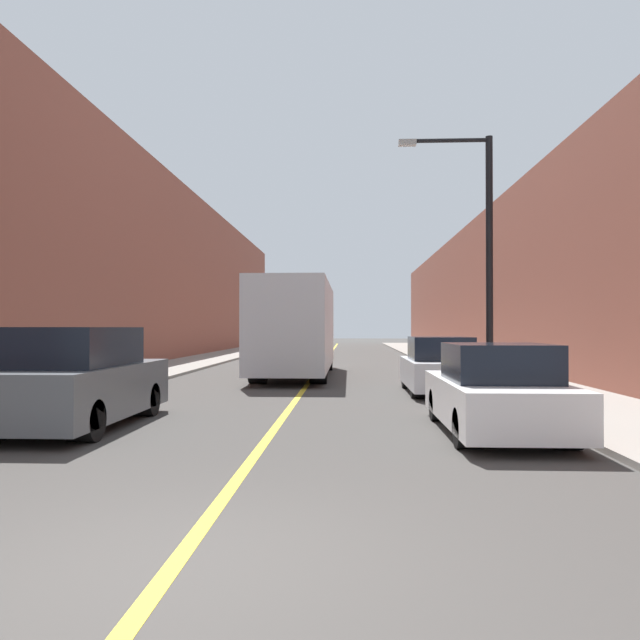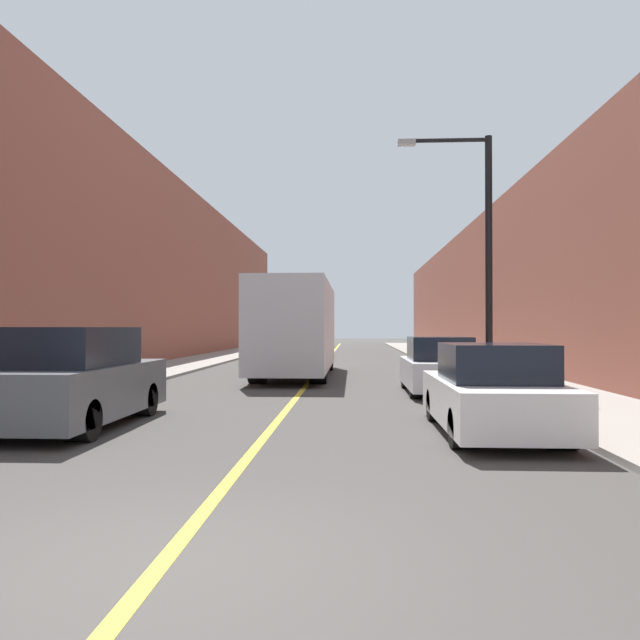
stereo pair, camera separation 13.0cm
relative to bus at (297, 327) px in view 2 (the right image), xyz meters
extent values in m
plane|color=#3F3D3A|center=(0.65, -18.73, -1.84)|extent=(200.00, 200.00, 0.00)
cube|color=gray|center=(-6.01, 11.27, -1.79)|extent=(3.29, 72.00, 0.10)
cube|color=gray|center=(7.31, 11.27, -1.79)|extent=(3.29, 72.00, 0.10)
cube|color=brown|center=(-9.65, 11.27, 3.28)|extent=(4.00, 72.00, 10.25)
cube|color=brown|center=(10.96, 11.27, 2.11)|extent=(4.00, 72.00, 7.91)
cube|color=gold|center=(0.65, 11.27, -1.84)|extent=(0.16, 72.00, 0.01)
cube|color=silver|center=(0.00, 0.01, 0.04)|extent=(2.54, 10.17, 3.12)
cube|color=black|center=(0.00, -5.05, 0.59)|extent=(2.16, 0.04, 1.41)
cylinder|color=black|center=(-0.99, -3.14, -1.31)|extent=(0.56, 1.07, 1.07)
cylinder|color=black|center=(0.99, -3.14, -1.31)|extent=(0.56, 1.07, 1.07)
cylinder|color=black|center=(-0.99, 3.16, -1.31)|extent=(0.56, 1.07, 1.07)
cylinder|color=black|center=(0.99, 3.16, -1.31)|extent=(0.56, 1.07, 1.07)
cube|color=#51565B|center=(-2.99, -12.19, -1.17)|extent=(1.98, 4.72, 0.93)
cube|color=black|center=(-2.99, -12.43, -0.36)|extent=(1.74, 2.60, 0.70)
cube|color=black|center=(-2.99, -14.52, -1.01)|extent=(1.68, 0.04, 0.42)
cylinder|color=black|center=(-2.22, -13.66, -1.50)|extent=(0.44, 0.68, 0.68)
cylinder|color=black|center=(-3.76, -10.73, -1.50)|extent=(0.44, 0.68, 0.68)
cylinder|color=black|center=(-2.22, -10.73, -1.50)|extent=(0.44, 0.68, 0.68)
cube|color=silver|center=(4.51, -12.53, -1.29)|extent=(1.85, 4.54, 0.74)
cube|color=black|center=(4.51, -12.75, -0.61)|extent=(1.63, 2.04, 0.63)
cube|color=black|center=(4.51, -14.77, -1.16)|extent=(1.57, 0.04, 0.33)
cylinder|color=black|center=(3.79, -13.93, -1.53)|extent=(0.41, 0.62, 0.62)
cylinder|color=black|center=(5.23, -13.93, -1.53)|extent=(0.41, 0.62, 0.62)
cylinder|color=black|center=(3.79, -11.12, -1.53)|extent=(0.41, 0.62, 0.62)
cylinder|color=black|center=(5.23, -11.12, -1.53)|extent=(0.41, 0.62, 0.62)
cube|color=silver|center=(4.50, -5.91, -1.28)|extent=(1.83, 4.33, 0.75)
cube|color=black|center=(4.50, -6.12, -0.59)|extent=(1.61, 1.95, 0.64)
cube|color=black|center=(4.50, -8.05, -1.15)|extent=(1.55, 0.04, 0.34)
cylinder|color=black|center=(3.78, -7.25, -1.53)|extent=(0.40, 0.62, 0.62)
cylinder|color=black|center=(5.21, -7.25, -1.53)|extent=(0.40, 0.62, 0.62)
cylinder|color=black|center=(3.78, -4.56, -1.53)|extent=(0.40, 0.62, 0.62)
cylinder|color=black|center=(5.21, -4.56, -1.53)|extent=(0.40, 0.62, 0.62)
cylinder|color=black|center=(5.97, -5.58, 1.84)|extent=(0.20, 0.20, 7.15)
cylinder|color=black|center=(4.81, -5.58, 5.32)|extent=(2.31, 0.12, 0.12)
cube|color=#999993|center=(3.66, -5.58, 5.27)|extent=(0.50, 0.24, 0.16)
camera|label=1|loc=(2.00, -23.41, -0.02)|focal=35.00mm
camera|label=2|loc=(2.13, -23.41, -0.02)|focal=35.00mm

